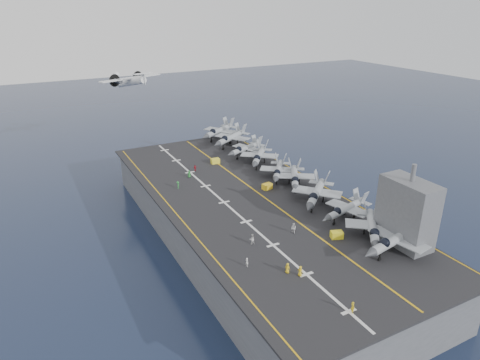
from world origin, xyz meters
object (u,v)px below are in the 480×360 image
tow_cart_a (337,235)px  transport_plane (131,82)px  fighter_jet_0 (396,239)px  island_superstructure (408,205)px

tow_cart_a → transport_plane: 85.70m
transport_plane → tow_cart_a: bearing=-79.9°
fighter_jet_0 → tow_cart_a: fighter_jet_0 is taller
fighter_jet_0 → tow_cart_a: bearing=124.1°
island_superstructure → fighter_jet_0: 6.29m
island_superstructure → tow_cart_a: size_ratio=5.93×
island_superstructure → transport_plane: (-24.13, 89.55, 9.55)m
tow_cart_a → fighter_jet_0: bearing=-55.9°
island_superstructure → fighter_jet_0: island_superstructure is taller
island_superstructure → tow_cart_a: island_superstructure is taller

